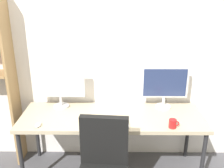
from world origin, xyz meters
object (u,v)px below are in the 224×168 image
Objects in this scene: monitor_left at (60,86)px; computer_mouse at (38,125)px; monitor_right at (165,85)px; desk at (112,120)px; coffee_mug at (173,124)px; keyboard_main at (112,125)px.

monitor_left is 5.93× the size of computer_mouse.
monitor_right is 1.45m from computer_mouse.
desk is at bearing -160.51° from monitor_right.
monitor_left is 1.07× the size of monitor_right.
desk is 3.78× the size of monitor_right.
coffee_mug is (0.61, -0.26, 0.10)m from desk.
computer_mouse is (-1.35, -0.46, -0.27)m from monitor_right.
monitor_right reaches higher than desk.
monitor_left is at bearing 160.51° from desk.
computer_mouse is at bearing -178.62° from keyboard_main.
computer_mouse is 0.91× the size of coffee_mug.
keyboard_main is at bearing -36.40° from monitor_left.
coffee_mug reaches higher than desk.
desk is 18.89× the size of coffee_mug.
desk is 3.52× the size of monitor_left.
monitor_left reaches higher than desk.
desk is at bearing 156.76° from coffee_mug.
desk is 20.86× the size of computer_mouse.
keyboard_main is 3.32× the size of coffee_mug.
desk is at bearing -19.49° from monitor_left.
computer_mouse is at bearing -107.75° from monitor_left.
monitor_left is 1.32m from coffee_mug.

